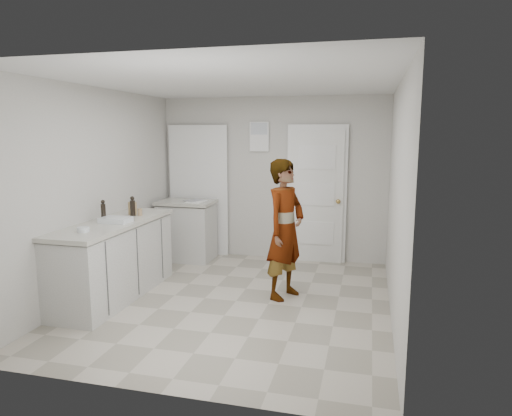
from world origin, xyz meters
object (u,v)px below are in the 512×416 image
(person, at_px, (285,229))
(cake_mix_box, at_px, (132,208))
(oil_cruet_a, at_px, (133,206))
(egg_bowl, at_px, (83,229))
(oil_cruet_b, at_px, (103,211))
(spice_jar, at_px, (140,212))
(baking_dish, at_px, (116,220))

(person, bearing_deg, cake_mix_box, 114.70)
(oil_cruet_a, distance_m, egg_bowl, 0.98)
(person, relative_size, cake_mix_box, 10.27)
(cake_mix_box, relative_size, oil_cruet_b, 0.64)
(oil_cruet_a, distance_m, oil_cruet_b, 0.42)
(spice_jar, relative_size, egg_bowl, 0.70)
(spice_jar, distance_m, baking_dish, 0.47)
(cake_mix_box, distance_m, oil_cruet_a, 0.10)
(person, height_order, spice_jar, person)
(oil_cruet_a, xyz_separation_m, baking_dish, (0.02, -0.43, -0.09))
(oil_cruet_a, bearing_deg, spice_jar, 24.11)
(egg_bowl, bearing_deg, baking_dish, 84.49)
(person, distance_m, oil_cruet_a, 1.94)
(person, bearing_deg, oil_cruet_a, 117.07)
(spice_jar, relative_size, baking_dish, 0.27)
(baking_dish, height_order, egg_bowl, baking_dish)
(oil_cruet_a, bearing_deg, cake_mix_box, 120.90)
(person, height_order, baking_dish, person)
(baking_dish, bearing_deg, oil_cruet_b, 166.74)
(oil_cruet_a, bearing_deg, oil_cruet_b, -113.20)
(baking_dish, relative_size, egg_bowl, 2.63)
(baking_dish, distance_m, egg_bowl, 0.55)
(cake_mix_box, relative_size, oil_cruet_a, 0.65)
(oil_cruet_b, bearing_deg, baking_dish, -13.26)
(spice_jar, relative_size, oil_cruet_b, 0.35)
(spice_jar, distance_m, oil_cruet_b, 0.50)
(person, relative_size, baking_dish, 4.95)
(oil_cruet_b, height_order, baking_dish, oil_cruet_b)
(cake_mix_box, bearing_deg, oil_cruet_a, -65.35)
(oil_cruet_b, relative_size, egg_bowl, 1.99)
(person, relative_size, egg_bowl, 13.01)
(person, distance_m, spice_jar, 1.86)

